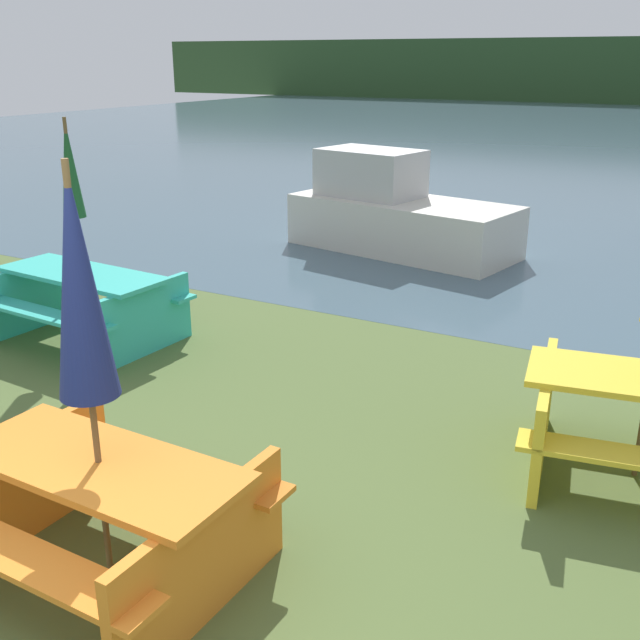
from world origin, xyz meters
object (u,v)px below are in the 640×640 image
at_px(umbrella_darkgreen, 70,172).
at_px(boat, 395,214).
at_px(picnic_table_orange, 103,506).
at_px(picnic_table_teal, 84,299).
at_px(umbrella_navy, 79,285).

distance_m(umbrella_darkgreen, boat, 5.49).
bearing_deg(picnic_table_orange, boat, 102.07).
xyz_separation_m(picnic_table_teal, umbrella_darkgreen, (0.00, -0.00, 1.30)).
xyz_separation_m(umbrella_darkgreen, boat, (1.22, 5.21, -1.21)).
xyz_separation_m(umbrella_navy, umbrella_darkgreen, (-2.91, 2.69, 0.02)).
height_order(picnic_table_orange, picnic_table_teal, picnic_table_teal).
relative_size(umbrella_navy, umbrella_darkgreen, 1.04).
bearing_deg(umbrella_navy, umbrella_darkgreen, 137.23).
distance_m(picnic_table_orange, boat, 8.08).
bearing_deg(umbrella_navy, picnic_table_orange, 86.42).
distance_m(picnic_table_teal, umbrella_navy, 4.17).
bearing_deg(boat, umbrella_darkgreen, -93.05).
bearing_deg(boat, picnic_table_teal, -93.05).
xyz_separation_m(picnic_table_orange, umbrella_navy, (-0.00, -0.00, 1.29)).
xyz_separation_m(picnic_table_orange, picnic_table_teal, (-2.91, 2.69, 0.01)).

